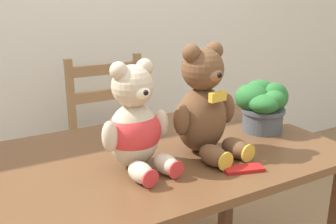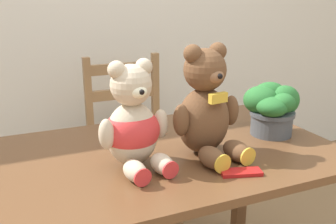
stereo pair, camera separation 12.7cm
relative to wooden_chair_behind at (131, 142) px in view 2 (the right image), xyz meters
name	(u,v)px [view 2 (the right image)]	position (x,y,z in m)	size (l,w,h in m)	color
dining_table	(168,177)	(-0.10, -0.79, 0.16)	(1.25, 0.79, 0.75)	brown
wooden_chair_behind	(131,142)	(0.00, 0.00, 0.00)	(0.45, 0.40, 0.97)	#997047
teddy_bear_left	(133,125)	(-0.25, -0.85, 0.42)	(0.25, 0.27, 0.36)	beige
teddy_bear_right	(206,108)	(0.02, -0.86, 0.45)	(0.28, 0.29, 0.40)	brown
potted_plant	(272,106)	(0.36, -0.79, 0.39)	(0.23, 0.20, 0.21)	#4C5156
chocolate_bar	(241,172)	(0.04, -1.06, 0.28)	(0.13, 0.05, 0.01)	red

